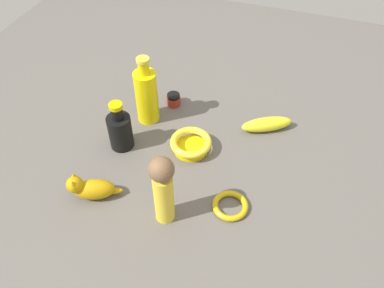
# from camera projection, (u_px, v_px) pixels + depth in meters

# --- Properties ---
(ground) EXTENTS (2.00, 2.00, 0.00)m
(ground) POSITION_uv_depth(u_px,v_px,m) (192.00, 158.00, 1.16)
(ground) COLOR #5B5651
(bowl) EXTENTS (0.13, 0.13, 0.04)m
(bowl) POSITION_uv_depth(u_px,v_px,m) (191.00, 144.00, 1.16)
(bowl) COLOR yellow
(bowl) RESTS_ON ground
(person_figure_adult) EXTENTS (0.06, 0.06, 0.22)m
(person_figure_adult) POSITION_uv_depth(u_px,v_px,m) (164.00, 188.00, 0.93)
(person_figure_adult) COLOR yellow
(person_figure_adult) RESTS_ON ground
(bottle_tall) EXTENTS (0.07, 0.07, 0.23)m
(bottle_tall) POSITION_uv_depth(u_px,v_px,m) (146.00, 95.00, 1.21)
(bottle_tall) COLOR yellow
(bottle_tall) RESTS_ON ground
(banana) EXTENTS (0.12, 0.17, 0.05)m
(banana) POSITION_uv_depth(u_px,v_px,m) (267.00, 124.00, 1.22)
(banana) COLOR yellow
(banana) RESTS_ON ground
(cat_figurine) EXTENTS (0.09, 0.14, 0.08)m
(cat_figurine) POSITION_uv_depth(u_px,v_px,m) (90.00, 188.00, 1.03)
(cat_figurine) COLOR #BD8C0B
(cat_figurine) RESTS_ON ground
(bottle_short) EXTENTS (0.07, 0.07, 0.16)m
(bottle_short) POSITION_uv_depth(u_px,v_px,m) (120.00, 130.00, 1.15)
(bottle_short) COLOR black
(bottle_short) RESTS_ON ground
(nail_polish_jar) EXTENTS (0.05, 0.05, 0.04)m
(nail_polish_jar) POSITION_uv_depth(u_px,v_px,m) (174.00, 99.00, 1.31)
(nail_polish_jar) COLOR maroon
(nail_polish_jar) RESTS_ON ground
(bangle) EXTENTS (0.10, 0.10, 0.02)m
(bangle) POSITION_uv_depth(u_px,v_px,m) (230.00, 206.00, 1.03)
(bangle) COLOR gold
(bangle) RESTS_ON ground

